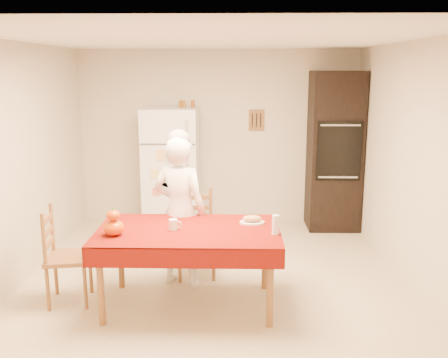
{
  "coord_description": "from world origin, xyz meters",
  "views": [
    {
      "loc": [
        0.24,
        -4.97,
        2.21
      ],
      "look_at": [
        0.13,
        0.2,
        1.08
      ],
      "focal_mm": 40.0,
      "sensor_mm": 36.0,
      "label": 1
    }
  ],
  "objects_px": {
    "chair_far": "(195,229)",
    "bread_plate": "(252,223)",
    "dining_table": "(189,236)",
    "chair_left": "(61,252)",
    "wine_glass": "(276,225)",
    "pumpkin_lower": "(114,228)",
    "refrigerator": "(171,169)",
    "oven_cabinet": "(334,151)",
    "seated_woman": "(180,212)",
    "coffee_mug": "(173,225)"
  },
  "relations": [
    {
      "from": "chair_far",
      "to": "coffee_mug",
      "type": "xyz_separation_m",
      "value": [
        -0.14,
        -0.79,
        0.3
      ]
    },
    {
      "from": "oven_cabinet",
      "to": "coffee_mug",
      "type": "relative_size",
      "value": 22.0
    },
    {
      "from": "dining_table",
      "to": "chair_far",
      "type": "height_order",
      "value": "chair_far"
    },
    {
      "from": "dining_table",
      "to": "oven_cabinet",
      "type": "bearing_deg",
      "value": 53.83
    },
    {
      "from": "dining_table",
      "to": "wine_glass",
      "type": "height_order",
      "value": "wine_glass"
    },
    {
      "from": "oven_cabinet",
      "to": "dining_table",
      "type": "xyz_separation_m",
      "value": [
        -1.82,
        -2.49,
        -0.41
      ]
    },
    {
      "from": "seated_woman",
      "to": "pumpkin_lower",
      "type": "height_order",
      "value": "seated_woman"
    },
    {
      "from": "chair_left",
      "to": "seated_woman",
      "type": "distance_m",
      "value": 1.22
    },
    {
      "from": "dining_table",
      "to": "chair_far",
      "type": "relative_size",
      "value": 1.79
    },
    {
      "from": "chair_left",
      "to": "seated_woman",
      "type": "bearing_deg",
      "value": -75.55
    },
    {
      "from": "bread_plate",
      "to": "chair_left",
      "type": "bearing_deg",
      "value": -175.4
    },
    {
      "from": "refrigerator",
      "to": "oven_cabinet",
      "type": "xyz_separation_m",
      "value": [
        2.28,
        0.05,
        0.25
      ]
    },
    {
      "from": "seated_woman",
      "to": "wine_glass",
      "type": "distance_m",
      "value": 1.12
    },
    {
      "from": "oven_cabinet",
      "to": "chair_left",
      "type": "height_order",
      "value": "oven_cabinet"
    },
    {
      "from": "chair_left",
      "to": "bread_plate",
      "type": "height_order",
      "value": "chair_left"
    },
    {
      "from": "dining_table",
      "to": "chair_far",
      "type": "distance_m",
      "value": 0.8
    },
    {
      "from": "wine_glass",
      "to": "bread_plate",
      "type": "height_order",
      "value": "wine_glass"
    },
    {
      "from": "chair_far",
      "to": "dining_table",
      "type": "bearing_deg",
      "value": -97.53
    },
    {
      "from": "dining_table",
      "to": "bread_plate",
      "type": "xyz_separation_m",
      "value": [
        0.6,
        0.19,
        0.08
      ]
    },
    {
      "from": "wine_glass",
      "to": "coffee_mug",
      "type": "bearing_deg",
      "value": 173.8
    },
    {
      "from": "wine_glass",
      "to": "pumpkin_lower",
      "type": "bearing_deg",
      "value": -177.53
    },
    {
      "from": "refrigerator",
      "to": "chair_left",
      "type": "bearing_deg",
      "value": -107.73
    },
    {
      "from": "oven_cabinet",
      "to": "dining_table",
      "type": "distance_m",
      "value": 3.11
    },
    {
      "from": "dining_table",
      "to": "chair_left",
      "type": "xyz_separation_m",
      "value": [
        -1.23,
        0.05,
        -0.18
      ]
    },
    {
      "from": "refrigerator",
      "to": "seated_woman",
      "type": "distance_m",
      "value": 1.97
    },
    {
      "from": "chair_far",
      "to": "pumpkin_lower",
      "type": "xyz_separation_m",
      "value": [
        -0.65,
        -0.96,
        0.32
      ]
    },
    {
      "from": "pumpkin_lower",
      "to": "oven_cabinet",
      "type": "bearing_deg",
      "value": 47.16
    },
    {
      "from": "chair_left",
      "to": "bread_plate",
      "type": "relative_size",
      "value": 3.96
    },
    {
      "from": "dining_table",
      "to": "bread_plate",
      "type": "relative_size",
      "value": 7.08
    },
    {
      "from": "coffee_mug",
      "to": "wine_glass",
      "type": "height_order",
      "value": "wine_glass"
    },
    {
      "from": "refrigerator",
      "to": "chair_left",
      "type": "height_order",
      "value": "refrigerator"
    },
    {
      "from": "wine_glass",
      "to": "bread_plate",
      "type": "bearing_deg",
      "value": 122.92
    },
    {
      "from": "chair_far",
      "to": "refrigerator",
      "type": "bearing_deg",
      "value": 97.94
    },
    {
      "from": "refrigerator",
      "to": "chair_far",
      "type": "bearing_deg",
      "value": -74.49
    },
    {
      "from": "chair_far",
      "to": "seated_woman",
      "type": "bearing_deg",
      "value": -122.89
    },
    {
      "from": "pumpkin_lower",
      "to": "bread_plate",
      "type": "relative_size",
      "value": 0.77
    },
    {
      "from": "oven_cabinet",
      "to": "wine_glass",
      "type": "relative_size",
      "value": 12.5
    },
    {
      "from": "chair_far",
      "to": "seated_woman",
      "type": "distance_m",
      "value": 0.41
    },
    {
      "from": "seated_woman",
      "to": "chair_far",
      "type": "bearing_deg",
      "value": -95.69
    },
    {
      "from": "chair_far",
      "to": "bread_plate",
      "type": "relative_size",
      "value": 3.96
    },
    {
      "from": "oven_cabinet",
      "to": "chair_left",
      "type": "distance_m",
      "value": 3.95
    },
    {
      "from": "dining_table",
      "to": "pumpkin_lower",
      "type": "height_order",
      "value": "pumpkin_lower"
    },
    {
      "from": "oven_cabinet",
      "to": "bread_plate",
      "type": "relative_size",
      "value": 9.17
    },
    {
      "from": "coffee_mug",
      "to": "pumpkin_lower",
      "type": "relative_size",
      "value": 0.54
    },
    {
      "from": "chair_far",
      "to": "oven_cabinet",
      "type": "bearing_deg",
      "value": 35.62
    },
    {
      "from": "oven_cabinet",
      "to": "chair_far",
      "type": "relative_size",
      "value": 2.32
    },
    {
      "from": "oven_cabinet",
      "to": "wine_glass",
      "type": "xyz_separation_m",
      "value": [
        -1.02,
        -2.6,
        -0.25
      ]
    },
    {
      "from": "refrigerator",
      "to": "pumpkin_lower",
      "type": "xyz_separation_m",
      "value": [
        -0.19,
        -2.62,
        -0.02
      ]
    },
    {
      "from": "chair_left",
      "to": "wine_glass",
      "type": "distance_m",
      "value": 2.06
    },
    {
      "from": "seated_woman",
      "to": "pumpkin_lower",
      "type": "distance_m",
      "value": 0.86
    }
  ]
}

